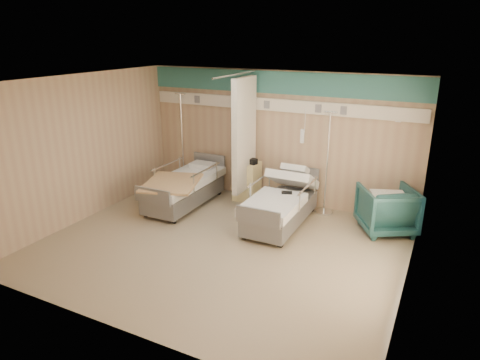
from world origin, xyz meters
name	(u,v)px	position (x,y,z in m)	size (l,w,h in m)	color
ground	(221,246)	(0.00, 0.00, 0.00)	(6.00, 5.00, 0.00)	tan
room_walls	(225,138)	(-0.03, 0.25, 1.86)	(6.04, 5.04, 2.82)	tan
bed_right	(281,209)	(0.60, 1.30, 0.32)	(1.00, 2.16, 0.63)	silver
bed_left	(184,191)	(-1.60, 1.30, 0.32)	(1.00, 2.16, 0.63)	silver
bedside_cabinet	(247,181)	(-0.55, 2.20, 0.42)	(0.50, 0.48, 0.85)	#F3E198
visitor_armchair	(387,209)	(2.45, 1.90, 0.43)	(0.92, 0.95, 0.86)	#1E4C4C
waffle_blanket	(390,187)	(2.46, 1.84, 0.90)	(0.60, 0.53, 0.07)	white
iv_stand_right	(325,193)	(1.19, 2.24, 0.43)	(0.37, 0.37, 2.09)	silver
iv_stand_left	(184,170)	(-2.19, 2.16, 0.46)	(0.40, 0.40, 2.25)	silver
call_remote	(287,193)	(0.69, 1.35, 0.65)	(0.20, 0.09, 0.04)	black
tan_blanket	(172,183)	(-1.58, 0.84, 0.65)	(1.01, 1.27, 0.04)	tan
toiletry_bag	(252,161)	(-0.42, 2.16, 0.91)	(0.22, 0.14, 0.12)	black
white_cup	(247,158)	(-0.62, 2.33, 0.92)	(0.09, 0.09, 0.13)	white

